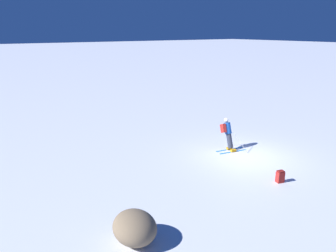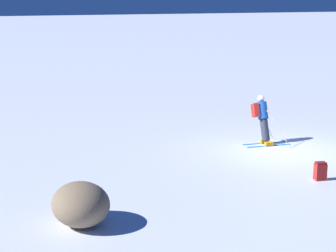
% 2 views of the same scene
% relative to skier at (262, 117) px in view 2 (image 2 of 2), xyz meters
% --- Properties ---
extents(ground_plane, '(300.00, 300.00, 0.00)m').
position_rel_skier_xyz_m(ground_plane, '(-1.29, 0.03, -0.88)').
color(ground_plane, white).
extents(skier, '(1.46, 1.63, 1.64)m').
position_rel_skier_xyz_m(skier, '(0.00, 0.00, 0.00)').
color(skier, '#1E7AC6').
rests_on(skier, ground).
extents(spare_backpack, '(0.29, 0.35, 0.50)m').
position_rel_skier_xyz_m(spare_backpack, '(-4.04, 0.99, -0.64)').
color(spare_backpack, '#AD231E').
rests_on(spare_backpack, ground).
extents(exposed_boulder_0, '(1.45, 1.23, 0.94)m').
position_rel_skier_xyz_m(exposed_boulder_0, '(-4.14, 7.72, -0.41)').
color(exposed_boulder_0, '#7A664C').
rests_on(exposed_boulder_0, ground).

